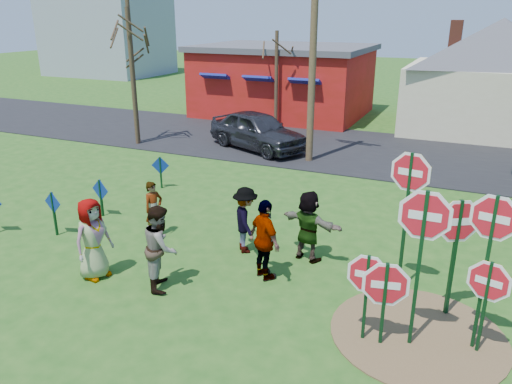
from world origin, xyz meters
TOP-DOWN VIEW (x-y plane):
  - ground at (0.00, 0.00)m, footprint 120.00×120.00m
  - road at (0.00, 11.50)m, footprint 120.00×7.50m
  - dirt_patch at (4.50, -1.00)m, footprint 3.20×3.20m
  - red_building at (-5.50, 17.99)m, footprint 9.40×7.69m
  - cream_house at (5.50, 18.00)m, footprint 9.40×9.40m
  - distant_building at (-28.00, 30.00)m, footprint 10.00×8.00m
  - stop_sign_a at (3.59, -1.53)m, footprint 1.00×0.07m
  - stop_sign_b at (3.90, 0.50)m, footprint 1.09×0.23m
  - stop_sign_c at (5.43, -0.97)m, footprint 1.05×0.24m
  - stop_sign_d at (4.91, -0.06)m, footprint 1.01×0.60m
  - stop_sign_e at (3.91, -1.53)m, footprint 1.10×0.27m
  - stop_sign_f at (5.51, -1.07)m, footprint 0.95×0.28m
  - stop_sign_g at (4.40, -1.32)m, footprint 1.19×0.08m
  - blue_diamond_b at (-4.91, -0.38)m, footprint 0.60×0.09m
  - blue_diamond_c at (-4.69, 1.19)m, footprint 0.64×0.11m
  - blue_diamond_d at (-4.52, 3.97)m, footprint 0.59×0.19m
  - person_a at (-2.42, -1.70)m, footprint 0.75×1.01m
  - person_b at (-2.47, 0.67)m, footprint 0.51×0.64m
  - person_c at (-0.80, -1.43)m, footprint 1.05×1.14m
  - person_d at (0.11, 0.83)m, footprint 1.16×1.23m
  - person_e at (1.08, -0.22)m, footprint 1.15×1.01m
  - person_f at (1.66, 1.05)m, footprint 1.70×0.92m
  - suv at (-3.59, 9.90)m, footprint 5.14×3.68m
  - utility_pole at (-0.98, 9.12)m, footprint 2.15×0.41m
  - bare_tree_west at (-8.92, 8.55)m, footprint 1.80×1.80m
  - bare_tree_east at (-4.46, 14.20)m, footprint 1.80×1.80m
  - bare_tree_mid at (-9.08, 8.82)m, footprint 1.80×1.80m

SIDE VIEW (x-z plane):
  - ground at x=0.00m, z-range 0.00..0.00m
  - dirt_patch at x=4.50m, z-range 0.00..0.03m
  - road at x=0.00m, z-range 0.00..0.04m
  - blue_diamond_d at x=-4.52m, z-range 0.12..1.23m
  - blue_diamond_c at x=-4.69m, z-range 0.12..1.25m
  - person_b at x=-2.47m, z-range 0.00..1.52m
  - blue_diamond_b at x=-4.91m, z-range 0.15..1.38m
  - person_d at x=0.11m, z-range 0.00..1.67m
  - suv at x=-3.59m, z-range 0.04..1.66m
  - person_f at x=1.66m, z-range 0.00..1.74m
  - person_a at x=-2.42m, z-range 0.00..1.87m
  - person_e at x=1.08m, z-range 0.00..1.87m
  - person_c at x=-0.80m, z-range 0.00..1.87m
  - stop_sign_e at x=3.91m, z-range 0.24..2.01m
  - stop_sign_a at x=3.59m, z-range 0.30..2.13m
  - stop_sign_f at x=5.51m, z-range 0.35..2.24m
  - stop_sign_d at x=4.91m, z-range 0.53..3.10m
  - red_building at x=-5.50m, z-range 0.02..3.92m
  - stop_sign_c at x=5.43m, z-range 0.63..3.66m
  - stop_sign_g at x=4.40m, z-range 0.62..3.72m
  - stop_sign_b at x=3.90m, z-range 0.74..3.94m
  - cream_house at x=5.50m, z-range -0.33..6.17m
  - bare_tree_east at x=-4.46m, z-range 0.71..5.51m
  - bare_tree_west at x=-8.92m, z-range 0.86..6.71m
  - distant_building at x=-28.00m, z-range 0.00..8.00m
  - bare_tree_mid at x=-9.08m, z-range 0.93..7.22m
  - utility_pole at x=-0.98m, z-range 0.23..9.03m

